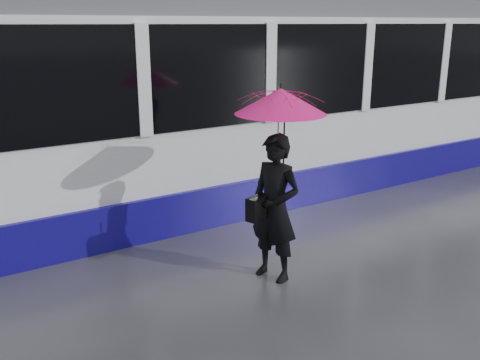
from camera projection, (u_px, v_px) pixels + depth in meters
ground at (252, 260)px, 6.84m from camera, size 90.00×90.00×0.00m
rails at (167, 205)px, 8.85m from camera, size 34.00×1.51×0.02m
tram at (337, 92)px, 10.31m from camera, size 26.00×2.56×3.35m
woman at (275, 208)px, 6.15m from camera, size 0.59×0.73×1.73m
umbrella at (280, 119)px, 5.88m from camera, size 1.29×1.29×1.17m
handbag at (258, 208)px, 6.04m from camera, size 0.34×0.22×0.45m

